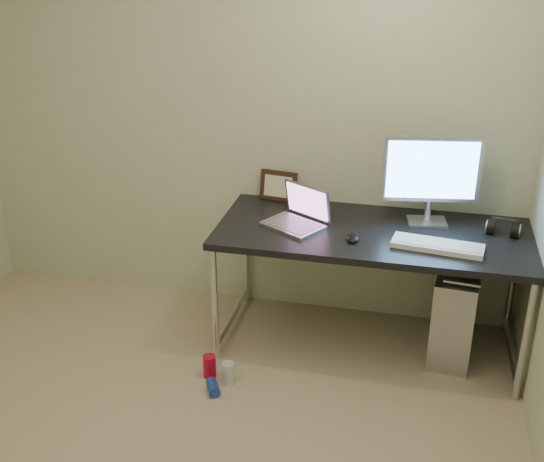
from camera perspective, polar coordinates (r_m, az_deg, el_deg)
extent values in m
cube|color=beige|center=(4.19, -2.78, 9.51)|extent=(3.50, 0.02, 2.50)
cube|color=black|center=(3.86, 8.42, -0.23)|extent=(1.75, 0.77, 0.04)
cylinder|color=silver|center=(3.88, -4.82, -6.17)|extent=(0.04, 0.04, 0.71)
cylinder|color=silver|center=(4.46, -2.18, -1.84)|extent=(0.04, 0.04, 0.71)
cylinder|color=silver|center=(3.78, 20.39, -8.70)|extent=(0.04, 0.04, 0.71)
cylinder|color=silver|center=(4.37, 19.51, -3.90)|extent=(0.04, 0.04, 0.71)
cylinder|color=silver|center=(4.30, -3.31, -7.09)|extent=(0.04, 0.69, 0.04)
cylinder|color=silver|center=(4.21, 19.39, -9.37)|extent=(0.04, 0.69, 0.04)
cube|color=#BBBBC0|center=(4.11, 15.07, -6.43)|extent=(0.28, 0.54, 0.55)
cylinder|color=silver|center=(3.78, 15.59, -4.24)|extent=(0.20, 0.05, 0.03)
cylinder|color=silver|center=(4.17, 15.47, -1.44)|extent=(0.20, 0.05, 0.03)
cylinder|color=black|center=(4.30, 14.54, -3.00)|extent=(0.01, 0.16, 0.69)
cylinder|color=black|center=(4.30, 15.71, -3.46)|extent=(0.02, 0.11, 0.71)
cylinder|color=red|center=(3.89, -5.24, -11.21)|extent=(0.10, 0.10, 0.13)
cylinder|color=silver|center=(3.83, -3.69, -11.78)|extent=(0.09, 0.09, 0.13)
cylinder|color=#2038A6|center=(3.79, -4.96, -12.92)|extent=(0.11, 0.13, 0.06)
cube|color=silver|center=(3.86, 1.74, 0.47)|extent=(0.39, 0.36, 0.02)
cube|color=gray|center=(3.86, 1.75, 0.60)|extent=(0.34, 0.31, 0.00)
cube|color=gray|center=(3.91, 3.00, 2.50)|extent=(0.30, 0.20, 0.21)
cube|color=#77496D|center=(3.90, 2.98, 2.46)|extent=(0.27, 0.18, 0.18)
cube|color=silver|center=(4.01, 12.82, 0.76)|extent=(0.24, 0.19, 0.02)
cylinder|color=silver|center=(4.00, 12.92, 1.76)|extent=(0.04, 0.04, 0.12)
cube|color=silver|center=(3.91, 13.25, 5.06)|extent=(0.54, 0.12, 0.38)
cube|color=#5E9CE8|center=(3.89, 13.25, 4.96)|extent=(0.49, 0.08, 0.33)
cube|color=white|center=(3.71, 13.67, -1.21)|extent=(0.49, 0.22, 0.03)
ellipsoid|color=black|center=(3.75, 16.67, -1.17)|extent=(0.07, 0.11, 0.04)
ellipsoid|color=black|center=(3.72, 6.78, -0.47)|extent=(0.09, 0.13, 0.04)
cylinder|color=black|center=(3.97, 17.86, 0.24)|extent=(0.06, 0.11, 0.10)
cylinder|color=black|center=(3.98, 19.66, 0.07)|extent=(0.06, 0.11, 0.10)
cube|color=black|center=(3.95, 18.87, 0.90)|extent=(0.14, 0.04, 0.01)
cube|color=black|center=(4.21, 0.53, 3.80)|extent=(0.24, 0.10, 0.19)
cylinder|color=silver|center=(4.12, 3.55, 2.51)|extent=(0.01, 0.01, 0.08)
cylinder|color=white|center=(4.10, 3.56, 3.18)|extent=(0.04, 0.03, 0.04)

